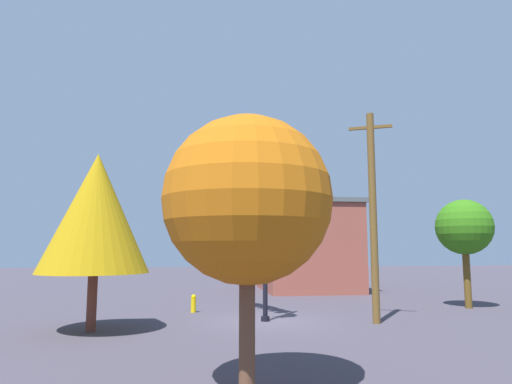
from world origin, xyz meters
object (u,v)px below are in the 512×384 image
(tree_mid, at_px, (96,213))
(brick_building, at_px, (306,246))
(utility_pole, at_px, (373,213))
(signal_pole_assembly, at_px, (252,223))
(fire_hydrant, at_px, (193,304))
(tree_far, at_px, (247,200))
(tree_near, at_px, (464,228))

(tree_mid, xyz_separation_m, brick_building, (15.31, -11.77, -1.10))
(utility_pole, xyz_separation_m, tree_mid, (-0.39, 10.98, -0.14))
(signal_pole_assembly, xyz_separation_m, brick_building, (12.43, -5.55, -0.94))
(utility_pole, relative_size, fire_hydrant, 10.47)
(signal_pole_assembly, xyz_separation_m, tree_far, (-10.79, 1.38, -0.16))
(brick_building, bearing_deg, tree_near, -152.51)
(signal_pole_assembly, height_order, tree_near, signal_pole_assembly)
(fire_hydrant, relative_size, brick_building, 0.10)
(tree_near, distance_m, brick_building, 12.40)
(fire_hydrant, distance_m, brick_building, 13.76)
(utility_pole, relative_size, brick_building, 1.05)
(fire_hydrant, height_order, brick_building, brick_building)
(tree_near, distance_m, tree_far, 17.60)
(utility_pole, height_order, tree_mid, utility_pole)
(fire_hydrant, xyz_separation_m, brick_building, (10.76, -8.12, 2.80))
(utility_pole, distance_m, tree_near, 7.61)
(signal_pole_assembly, xyz_separation_m, fire_hydrant, (1.67, 2.57, -3.74))
(brick_building, bearing_deg, tree_far, 163.38)
(tree_far, xyz_separation_m, brick_building, (23.22, -6.93, -0.78))
(signal_pole_assembly, bearing_deg, tree_mid, 114.86)
(fire_hydrant, bearing_deg, tree_near, -90.90)
(signal_pole_assembly, bearing_deg, tree_near, -82.64)
(signal_pole_assembly, distance_m, tree_mid, 6.85)
(tree_mid, bearing_deg, utility_pole, -87.97)
(signal_pole_assembly, bearing_deg, utility_pole, -117.56)
(fire_hydrant, distance_m, tree_mid, 7.02)
(fire_hydrant, xyz_separation_m, tree_mid, (-4.55, 3.65, 3.90))
(brick_building, bearing_deg, fire_hydrant, 142.95)
(brick_building, bearing_deg, utility_pole, 177.00)
(tree_far, bearing_deg, signal_pole_assembly, -7.28)
(signal_pole_assembly, bearing_deg, brick_building, -24.08)
(tree_far, bearing_deg, brick_building, -16.62)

